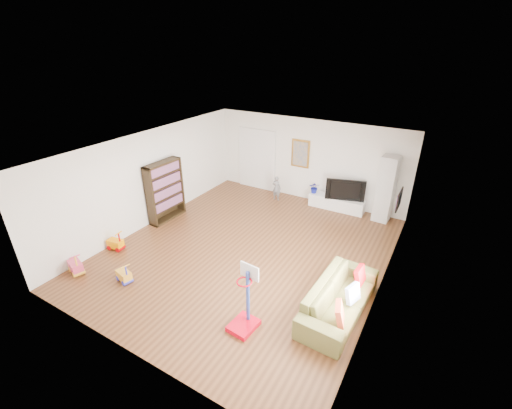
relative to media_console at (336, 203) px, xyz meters
The scene contains 25 objects.
floor 3.67m from the media_console, 108.82° to the right, with size 6.50×7.50×0.00m, color brown.
ceiling 4.44m from the media_console, 108.82° to the right, with size 6.50×7.50×0.00m, color white.
wall_back 1.67m from the media_console, 166.75° to the left, with size 6.50×0.00×2.70m, color white.
wall_front 7.41m from the media_console, 99.31° to the right, with size 6.50×0.00×2.70m, color white.
wall_left 5.75m from the media_console, 141.94° to the right, with size 0.00×7.50×2.70m, color silver.
wall_right 4.20m from the media_console, 59.23° to the right, with size 0.00×7.50×2.70m, color silver.
navy_accent 3.35m from the media_console, 45.28° to the right, with size 0.01×3.20×1.70m, color black.
olive_wainscot 2.93m from the media_console, 45.28° to the right, with size 0.01×3.20×1.00m, color brown.
doorway 3.21m from the media_console, behind, with size 1.45×0.06×2.10m, color white.
painting_back 1.98m from the media_console, behind, with size 0.62×0.06×0.92m, color gold.
artwork_right 3.04m from the media_console, 43.29° to the right, with size 0.04×0.56×0.46m, color #7F3F8C.
media_console is the anchor object (origin of this frame).
tall_cabinet 1.60m from the media_console, ahead, with size 0.46×0.46×1.99m, color silver.
bookshelf 5.33m from the media_console, 142.82° to the right, with size 0.32×1.22×1.79m, color black.
sofa 4.68m from the media_console, 71.16° to the right, with size 2.31×0.90×0.67m, color olive.
basketball_hoop 5.77m from the media_console, 88.91° to the right, with size 0.46×0.56×1.34m, color red.
ride_on_yellow 6.63m from the media_console, 129.05° to the right, with size 0.39×0.24×0.52m, color #FD9700.
ride_on_orange 6.62m from the media_console, 116.31° to the right, with size 0.37×0.23×0.49m, color gold.
ride_on_pink 7.53m from the media_console, 123.44° to the right, with size 0.41×0.25×0.55m, color #E64068.
child 2.02m from the media_console, behind, with size 0.31×0.20×0.84m, color slate.
tv 0.59m from the media_console, ahead, with size 1.18×0.16×0.68m, color black.
vase_plant 0.85m from the media_console, behind, with size 0.34×0.29×0.38m, color #101995.
pillow_left 5.34m from the media_console, 71.42° to the right, with size 0.10×0.38×0.38m, color #BE462B.
pillow_center 4.75m from the media_console, 68.36° to the right, with size 0.09×0.35×0.35m, color white.
pillow_right 4.17m from the media_console, 65.58° to the right, with size 0.10×0.37×0.37m, color #C0040C.
Camera 1 is at (3.92, -6.31, 4.93)m, focal length 24.00 mm.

